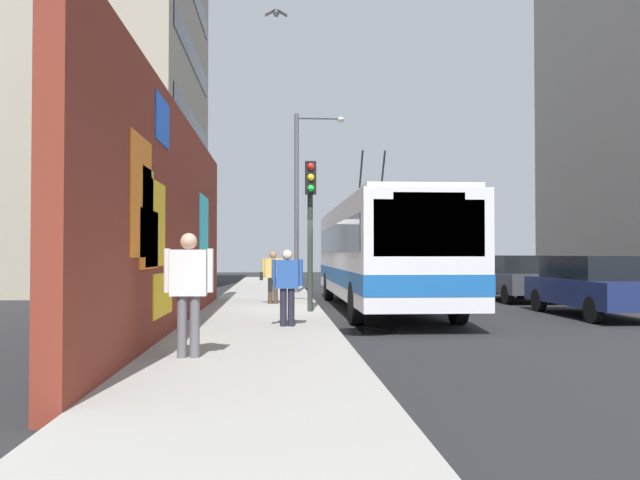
# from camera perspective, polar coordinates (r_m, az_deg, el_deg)

# --- Properties ---
(ground_plane) EXTENTS (80.00, 80.00, 0.00)m
(ground_plane) POSITION_cam_1_polar(r_m,az_deg,el_deg) (17.23, 0.17, -6.68)
(ground_plane) COLOR #232326
(sidewalk_slab) EXTENTS (48.00, 3.20, 0.15)m
(sidewalk_slab) POSITION_cam_1_polar(r_m,az_deg,el_deg) (17.19, -5.19, -6.44)
(sidewalk_slab) COLOR #9E9B93
(sidewalk_slab) RESTS_ON ground_plane
(graffiti_wall) EXTENTS (15.30, 0.32, 4.62)m
(graffiti_wall) POSITION_cam_1_polar(r_m,az_deg,el_deg) (13.92, -12.71, 1.57)
(graffiti_wall) COLOR maroon
(graffiti_wall) RESTS_ON ground_plane
(building_far_left) EXTENTS (13.18, 8.21, 16.39)m
(building_far_left) POSITION_cam_1_polar(r_m,az_deg,el_deg) (31.52, -18.81, 10.84)
(building_far_left) COLOR #9E937F
(building_far_left) RESTS_ON ground_plane
(city_bus) EXTENTS (12.16, 2.66, 4.86)m
(city_bus) POSITION_cam_1_polar(r_m,az_deg,el_deg) (18.73, 5.37, -0.96)
(city_bus) COLOR silver
(city_bus) RESTS_ON ground_plane
(parked_car_navy) EXTENTS (4.75, 1.81, 1.58)m
(parked_car_navy) POSITION_cam_1_polar(r_m,az_deg,el_deg) (18.10, 23.15, -3.67)
(parked_car_navy) COLOR navy
(parked_car_navy) RESTS_ON ground_plane
(parked_car_dark_gray) EXTENTS (4.07, 1.73, 1.58)m
(parked_car_dark_gray) POSITION_cam_1_polar(r_m,az_deg,el_deg) (23.12, 16.96, -3.18)
(parked_car_dark_gray) COLOR #38383D
(parked_car_dark_gray) RESTS_ON ground_plane
(parked_car_red) EXTENTS (4.57, 1.94, 1.58)m
(parked_car_red) POSITION_cam_1_polar(r_m,az_deg,el_deg) (28.62, 12.81, -2.81)
(parked_car_red) COLOR #B21E19
(parked_car_red) RESTS_ON ground_plane
(pedestrian_near_wall) EXTENTS (0.24, 0.70, 1.78)m
(pedestrian_near_wall) POSITION_cam_1_polar(r_m,az_deg,el_deg) (9.35, -11.64, -3.81)
(pedestrian_near_wall) COLOR #595960
(pedestrian_near_wall) RESTS_ON sidewalk_slab
(pedestrian_midblock) EXTENTS (0.22, 0.71, 1.56)m
(pedestrian_midblock) POSITION_cam_1_polar(r_m,az_deg,el_deg) (19.12, -4.25, -2.99)
(pedestrian_midblock) COLOR #3F3326
(pedestrian_midblock) RESTS_ON sidewalk_slab
(pedestrian_at_curb) EXTENTS (0.22, 0.72, 1.57)m
(pedestrian_at_curb) POSITION_cam_1_polar(r_m,az_deg,el_deg) (13.14, -2.98, -3.76)
(pedestrian_at_curb) COLOR #1E1E2D
(pedestrian_at_curb) RESTS_ON sidewalk_slab
(traffic_light) EXTENTS (0.49, 0.28, 3.87)m
(traffic_light) POSITION_cam_1_polar(r_m,az_deg,el_deg) (16.41, -0.86, 2.73)
(traffic_light) COLOR #2D382D
(traffic_light) RESTS_ON sidewalk_slab
(street_lamp) EXTENTS (0.44, 1.95, 6.93)m
(street_lamp) POSITION_cam_1_polar(r_m,az_deg,el_deg) (24.85, -1.61, 4.52)
(street_lamp) COLOR #4C4C51
(street_lamp) RESTS_ON sidewalk_slab
(flying_pigeons) EXTENTS (3.48, 1.22, 1.94)m
(flying_pigeons) POSITION_cam_1_polar(r_m,az_deg,el_deg) (18.18, -2.74, 20.32)
(flying_pigeons) COLOR gray
(curbside_puddle) EXTENTS (1.40, 1.40, 0.00)m
(curbside_puddle) POSITION_cam_1_polar(r_m,az_deg,el_deg) (13.54, 3.87, -8.16)
(curbside_puddle) COLOR black
(curbside_puddle) RESTS_ON ground_plane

